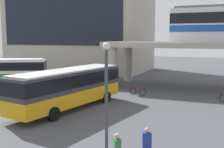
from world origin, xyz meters
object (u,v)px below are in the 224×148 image
Objects in this scene: bicycle_red at (138,92)px; pedestrian_by_bike_rack at (147,147)px; station_building at (81,22)px; bus_main at (69,85)px.

bicycle_red is 15.60m from pedestrian_by_bike_rack.
bus_main is at bearing -63.21° from station_building.
station_building is 29.51m from bus_main.
bus_main is (12.98, -25.70, -6.47)m from station_building.
pedestrian_by_bike_rack is (21.40, -33.03, -7.64)m from station_building.
bus_main reaches higher than pedestrian_by_bike_rack.
station_building reaches higher than pedestrian_by_bike_rack.
bicycle_red is 1.03× the size of pedestrian_by_bike_rack.
pedestrian_by_bike_rack is at bearing -71.31° from bicycle_red.
station_building is 2.09× the size of bus_main.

